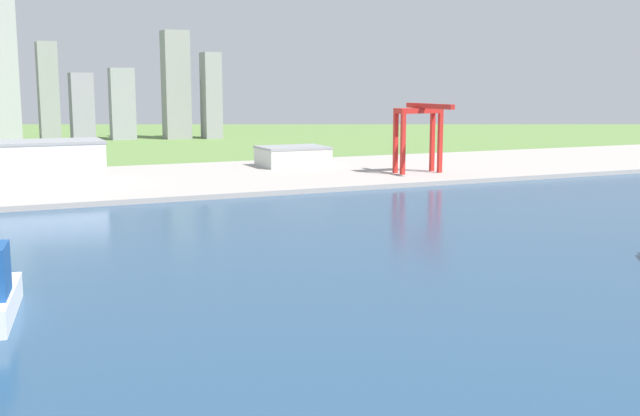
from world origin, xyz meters
TOP-DOWN VIEW (x-y plane):
  - ground_plane at (0.00, 300.00)m, footprint 2400.00×2400.00m
  - water_bay at (0.00, 240.00)m, footprint 840.00×360.00m
  - industrial_pier at (0.00, 490.00)m, footprint 840.00×140.00m
  - port_crane_red at (141.47, 454.60)m, footprint 25.95×44.36m
  - warehouse_main at (-52.03, 481.74)m, footprint 56.00×33.31m
  - warehouse_annex at (91.99, 517.98)m, footprint 39.25×30.69m
  - distant_skyline at (-19.77, 810.30)m, footprint 301.38×59.77m

SIDE VIEW (x-z plane):
  - ground_plane at x=0.00m, z-range 0.00..0.00m
  - water_bay at x=0.00m, z-range 0.00..0.15m
  - industrial_pier at x=0.00m, z-range 0.00..2.50m
  - warehouse_annex at x=91.99m, z-range 2.52..14.32m
  - warehouse_main at x=-52.03m, z-range 2.52..24.26m
  - port_crane_red at x=141.47m, z-range 11.24..49.49m
  - distant_skyline at x=-19.77m, z-range -19.83..126.91m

